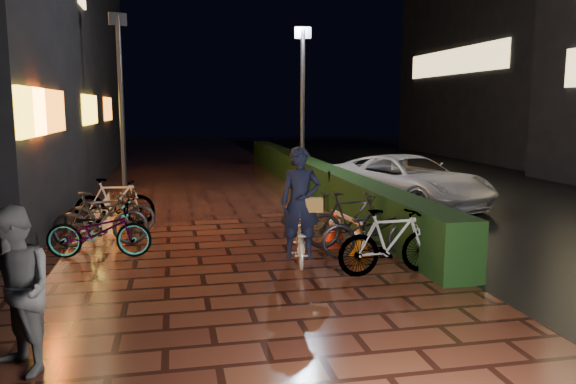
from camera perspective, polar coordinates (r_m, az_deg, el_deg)
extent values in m
plane|color=#381911|center=(9.88, -5.63, -7.22)|extent=(80.00, 80.00, 0.00)
cube|color=black|center=(17.76, 22.69, -0.72)|extent=(11.00, 60.00, 0.01)
cube|color=black|center=(18.11, 2.10, 1.70)|extent=(0.70, 20.00, 1.00)
imported|color=#4F4F51|center=(6.33, -25.98, -9.07)|extent=(1.04, 1.07, 1.73)
imported|color=silver|center=(15.64, 12.08, 1.13)|extent=(4.00, 5.46, 1.38)
cube|color=yellow|center=(11.24, -24.62, 7.39)|extent=(0.08, 2.00, 0.90)
cube|color=orange|center=(12.71, -23.11, 7.54)|extent=(0.08, 3.00, 0.90)
cube|color=yellow|center=(18.63, -19.47, 7.89)|extent=(0.08, 2.80, 0.90)
cube|color=orange|center=(23.59, -17.83, 8.04)|extent=(0.08, 2.20, 0.90)
cube|color=black|center=(33.36, 23.00, 15.43)|extent=(8.00, 14.00, 14.00)
cube|color=#FFD88C|center=(31.09, 16.46, 12.59)|extent=(0.06, 10.00, 1.30)
cylinder|color=black|center=(16.33, 1.48, 7.72)|extent=(0.15, 0.15, 4.85)
cube|color=black|center=(16.46, 1.52, 15.86)|extent=(0.47, 0.13, 0.33)
cylinder|color=black|center=(17.33, -16.55, 8.13)|extent=(0.18, 0.18, 5.28)
cube|color=black|center=(17.51, -16.92, 16.46)|extent=(0.51, 0.24, 0.36)
imported|color=silver|center=(9.81, 1.21, -5.06)|extent=(0.74, 1.48, 0.74)
imported|color=black|center=(9.55, 1.25, -1.08)|extent=(0.76, 0.57, 1.90)
cube|color=brown|center=(9.55, 2.57, -1.31)|extent=(0.35, 0.20, 0.24)
cone|color=orange|center=(10.44, 7.21, -4.63)|extent=(0.39, 0.39, 0.62)
cone|color=#FF270D|center=(11.46, 4.76, -3.39)|extent=(0.39, 0.39, 0.62)
cube|color=orange|center=(10.51, 7.18, -6.20)|extent=(0.37, 0.37, 0.03)
cube|color=#FF470D|center=(11.53, 4.74, -4.83)|extent=(0.37, 0.37, 0.03)
cube|color=#B91D0A|center=(10.89, 5.95, -2.57)|extent=(0.21, 1.33, 0.06)
cube|color=black|center=(14.82, 4.74, -0.19)|extent=(0.59, 0.49, 0.04)
cylinder|color=black|center=(14.60, 4.10, -1.19)|extent=(0.03, 0.03, 0.40)
cylinder|color=black|center=(14.75, 5.82, -1.12)|extent=(0.03, 0.03, 0.40)
cylinder|color=black|center=(14.96, 3.66, -0.95)|extent=(0.03, 0.03, 0.40)
cylinder|color=black|center=(15.10, 5.34, -0.88)|extent=(0.03, 0.03, 0.40)
cube|color=#0C1AA1|center=(14.79, 4.75, 0.49)|extent=(0.43, 0.37, 0.32)
cylinder|color=black|center=(14.60, 4.36, 0.30)|extent=(0.28, 0.40, 1.02)
imported|color=black|center=(10.67, -18.65, -3.75)|extent=(1.93, 0.87, 0.98)
imported|color=black|center=(11.47, -18.50, -2.62)|extent=(1.82, 0.55, 1.08)
imported|color=black|center=(12.48, -17.63, -1.93)|extent=(1.87, 0.67, 0.98)
imported|color=black|center=(13.41, -17.20, -0.97)|extent=(1.85, 0.71, 1.08)
imported|color=black|center=(10.89, 6.39, -2.80)|extent=(1.83, 0.62, 1.08)
imported|color=black|center=(10.25, 8.51, -3.87)|extent=(1.89, 0.73, 0.98)
imported|color=black|center=(9.24, 10.39, -4.98)|extent=(1.84, 0.64, 1.08)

